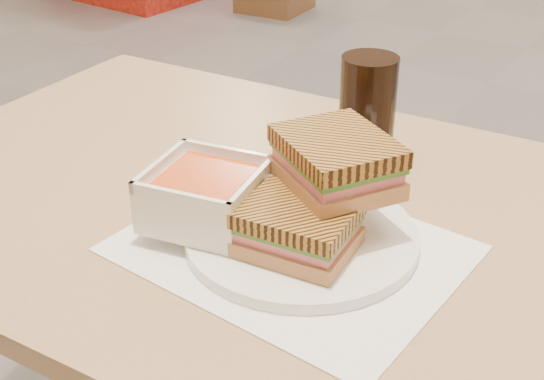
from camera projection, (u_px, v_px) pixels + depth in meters
The scene contains 7 objects.
main_table at pixel (309, 287), 0.94m from camera, with size 1.24×0.77×0.75m.
tray_liner at pixel (291, 248), 0.81m from camera, with size 0.38×0.31×0.00m.
plate at pixel (302, 236), 0.82m from camera, with size 0.27×0.27×0.01m.
soup_bowl at pixel (206, 197), 0.83m from camera, with size 0.14×0.14×0.07m.
panini_lower at pixel (298, 228), 0.77m from camera, with size 0.13×0.11×0.05m.
panini_upper at pixel (336, 162), 0.79m from camera, with size 0.17×0.16×0.06m.
cola_glass at pixel (367, 115), 0.95m from camera, with size 0.07×0.07×0.16m.
Camera 1 is at (0.39, -2.58, 1.21)m, focal length 47.24 mm.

